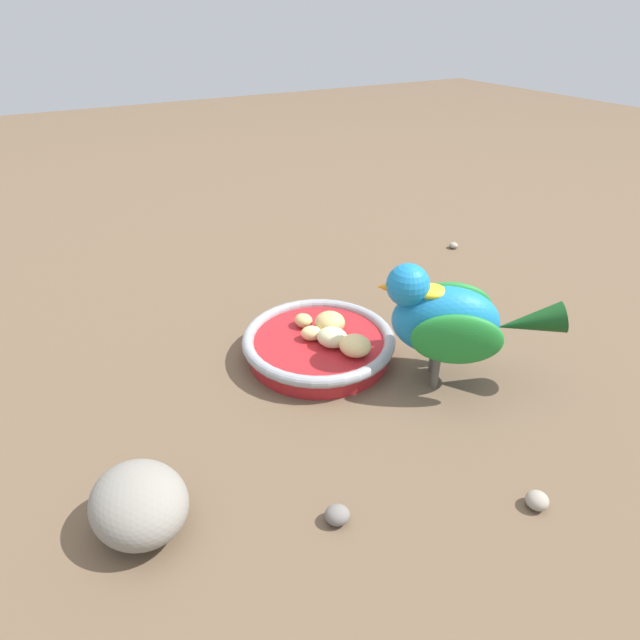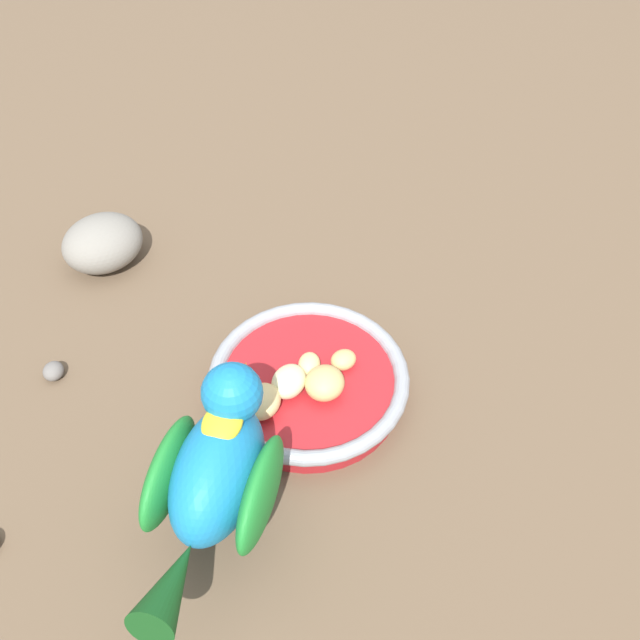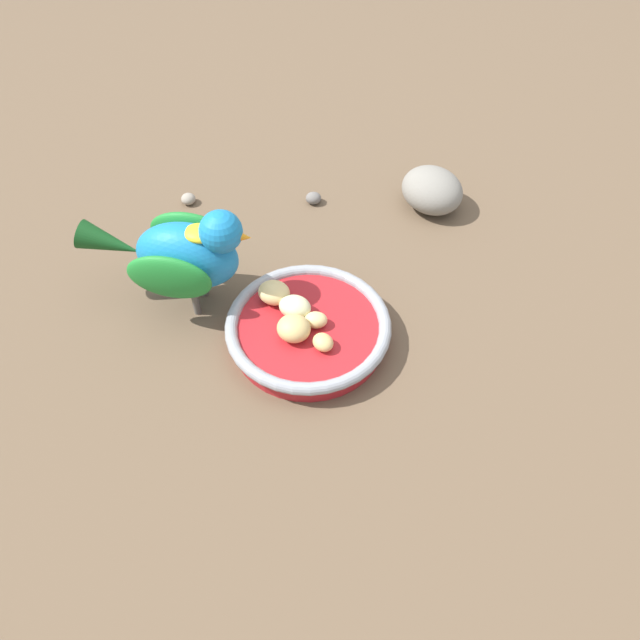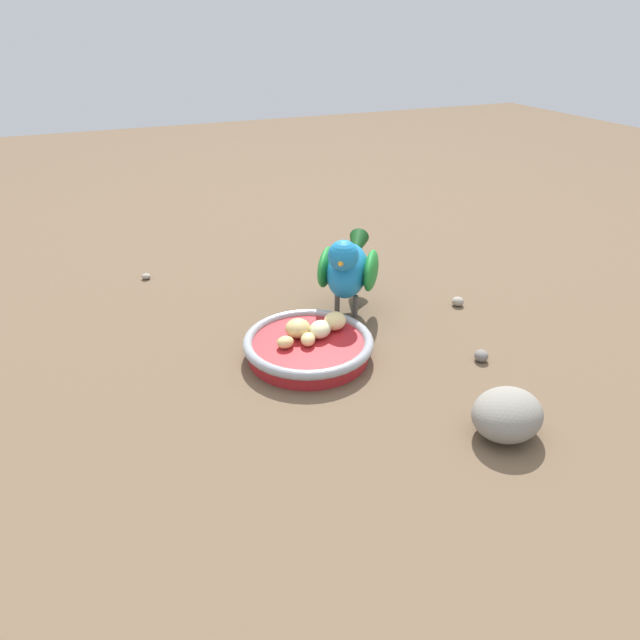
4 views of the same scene
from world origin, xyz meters
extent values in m
plane|color=brown|center=(0.00, 0.00, 0.00)|extent=(4.00, 4.00, 0.00)
cylinder|color=#AD1E23|center=(0.01, 0.01, 0.01)|extent=(0.17, 0.17, 0.03)
torus|color=#93969B|center=(0.01, 0.01, 0.03)|extent=(0.19, 0.19, 0.01)
ellipsoid|color=beige|center=(-0.01, 0.01, 0.04)|extent=(0.05, 0.05, 0.02)
ellipsoid|color=tan|center=(0.05, 0.02, 0.03)|extent=(0.03, 0.03, 0.02)
ellipsoid|color=#E5C67F|center=(-0.04, -0.01, 0.04)|extent=(0.05, 0.05, 0.03)
ellipsoid|color=tan|center=(0.02, -0.01, 0.04)|extent=(0.05, 0.05, 0.03)
ellipsoid|color=#E5C67F|center=(0.01, 0.02, 0.03)|extent=(0.03, 0.03, 0.02)
cylinder|color=#59544C|center=(-0.11, -0.07, 0.02)|extent=(0.01, 0.01, 0.04)
cylinder|color=#59544C|center=(-0.08, -0.09, 0.02)|extent=(0.01, 0.01, 0.04)
ellipsoid|color=#197AB7|center=(-0.10, -0.08, 0.08)|extent=(0.12, 0.13, 0.08)
ellipsoid|color=#1E7F2D|center=(-0.13, -0.07, 0.08)|extent=(0.07, 0.09, 0.06)
ellipsoid|color=#1E7F2D|center=(-0.07, -0.11, 0.08)|extent=(0.07, 0.09, 0.06)
cone|color=#144719|center=(-0.15, -0.16, 0.08)|extent=(0.07, 0.08, 0.05)
sphere|color=#197AB7|center=(-0.07, -0.05, 0.12)|extent=(0.07, 0.07, 0.05)
cone|color=orange|center=(-0.06, -0.03, 0.12)|extent=(0.03, 0.03, 0.02)
ellipsoid|color=yellow|center=(-0.09, -0.07, 0.12)|extent=(0.05, 0.05, 0.01)
ellipsoid|color=gray|center=(-0.14, 0.27, 0.03)|extent=(0.11, 0.10, 0.06)
ellipsoid|color=gray|center=(0.19, -0.36, 0.01)|extent=(0.02, 0.02, 0.01)
ellipsoid|color=slate|center=(-0.21, 0.12, 0.01)|extent=(0.03, 0.03, 0.02)
ellipsoid|color=gray|center=(-0.29, -0.04, 0.01)|extent=(0.03, 0.03, 0.02)
camera|label=1|loc=(-0.47, 0.28, 0.39)|focal=30.08mm
camera|label=2|loc=(-0.13, -0.38, 0.56)|focal=40.99mm
camera|label=3|loc=(0.43, -0.16, 0.56)|focal=35.05mm
camera|label=4|loc=(0.27, 0.68, 0.44)|focal=32.45mm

